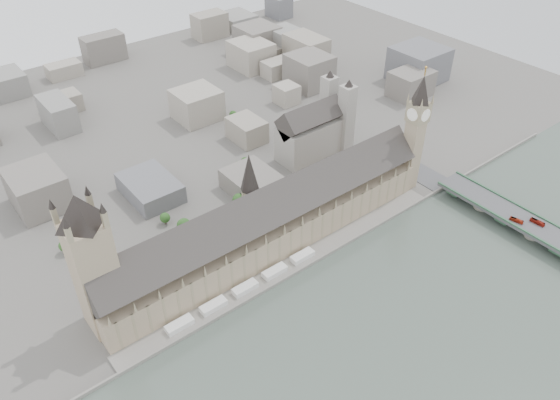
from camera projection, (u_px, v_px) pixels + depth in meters
ground at (285, 261)px, 389.10m from camera, size 900.00×900.00×0.00m
embankment_wall at (299, 271)px, 378.84m from camera, size 600.00×1.50×3.00m
river_terrace at (292, 266)px, 383.81m from camera, size 270.00×15.00×2.00m
terrace_tents at (245, 288)px, 362.49m from camera, size 118.00×7.00×4.00m
palace_of_westminster at (268, 223)px, 387.65m from camera, size 265.00×40.73×55.44m
elizabeth_tower at (416, 125)px, 427.34m from camera, size 17.00×17.00×107.50m
victoria_tower at (91, 258)px, 311.48m from camera, size 30.00×30.00×100.00m
central_tower at (250, 183)px, 365.33m from camera, size 13.00×13.00×48.00m
westminster_bridge at (525, 226)px, 411.71m from camera, size 25.00×325.00×10.25m
westminster_abbey at (315, 130)px, 488.13m from camera, size 68.00×36.00×64.00m
city_skyline_inland at (127, 110)px, 530.38m from camera, size 720.00×360.00×38.00m
park_trees at (226, 217)px, 417.02m from camera, size 110.00×30.00×15.00m
red_bus_north at (516, 220)px, 407.14m from camera, size 4.66×10.44×2.83m
red_bus_south at (537, 222)px, 405.26m from camera, size 3.66×11.29×3.09m
car_approach at (415, 154)px, 481.31m from camera, size 2.69×5.35×1.49m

